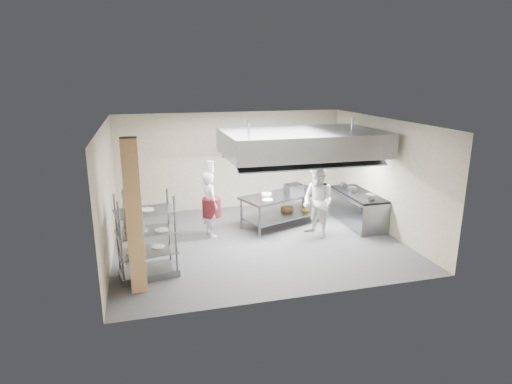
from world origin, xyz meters
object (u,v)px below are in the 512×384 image
object	(u,v)px
chef_plating	(132,228)
stockpot	(352,190)
island	(283,210)
griddle	(294,189)
cooking_range	(358,209)
chef_line	(318,202)
chef_head	(210,204)
pass_rack	(146,236)

from	to	relation	value
chef_plating	stockpot	bearing A→B (deg)	114.92
island	griddle	distance (m)	0.67
cooking_range	chef_line	world-z (taller)	chef_line
island	griddle	size ratio (longest dim) A/B	5.26
chef_head	griddle	world-z (taller)	chef_head
cooking_range	chef_head	bearing A→B (deg)	178.15
pass_rack	chef_line	size ratio (longest dim) A/B	0.96
pass_rack	chef_plating	size ratio (longest dim) A/B	0.95
island	stockpot	bearing A→B (deg)	-29.84
chef_plating	griddle	world-z (taller)	chef_plating
chef_plating	griddle	bearing A→B (deg)	124.26
island	pass_rack	distance (m)	4.35
griddle	stockpot	distance (m)	1.62
cooking_range	griddle	world-z (taller)	griddle
pass_rack	chef_line	distance (m)	4.48
pass_rack	griddle	xyz separation A→B (m)	(4.05, 2.32, 0.14)
island	cooking_range	xyz separation A→B (m)	(2.08, -0.40, -0.04)
chef_plating	griddle	distance (m)	4.72
griddle	stockpot	bearing A→B (deg)	-28.05
chef_line	chef_plating	size ratio (longest dim) A/B	0.99
griddle	cooking_range	bearing A→B (deg)	-29.76
island	chef_plating	xyz separation A→B (m)	(-4.00, -1.76, 0.48)
chef_head	stockpot	bearing A→B (deg)	-105.24
chef_head	chef_line	bearing A→B (deg)	-119.81
chef_head	chef_plating	world-z (taller)	chef_plating
island	pass_rack	world-z (taller)	pass_rack
island	cooking_range	world-z (taller)	island
chef_line	pass_rack	bearing A→B (deg)	-97.14
cooking_range	griddle	bearing A→B (deg)	164.02
chef_line	stockpot	bearing A→B (deg)	94.57
cooking_range	stockpot	bearing A→B (deg)	149.67
chef_head	island	bearing A→B (deg)	-97.37
cooking_range	griddle	distance (m)	1.91
island	griddle	world-z (taller)	griddle
chef_line	stockpot	xyz separation A→B (m)	(1.31, 0.69, 0.06)
pass_rack	chef_head	xyz separation A→B (m)	(1.63, 1.95, -0.02)
stockpot	chef_head	bearing A→B (deg)	179.49
griddle	island	bearing A→B (deg)	-178.01
pass_rack	griddle	size ratio (longest dim) A/B	3.87
pass_rack	chef_head	size ratio (longest dim) A/B	1.03
chef_head	chef_plating	bearing A→B (deg)	113.19
cooking_range	griddle	xyz separation A→B (m)	(-1.74, 0.50, 0.60)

